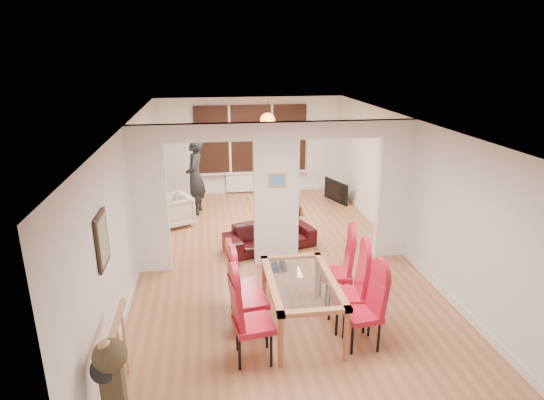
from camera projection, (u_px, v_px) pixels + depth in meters
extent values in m
cube|color=#AB6C44|center=(276.00, 261.00, 8.50)|extent=(5.00, 9.00, 0.01)
cube|color=white|center=(276.00, 195.00, 8.09)|extent=(5.00, 0.18, 2.60)
cube|color=black|center=(251.00, 139.00, 12.20)|extent=(3.00, 0.08, 1.80)
cube|color=white|center=(252.00, 182.00, 12.54)|extent=(1.40, 0.08, 0.50)
sphere|color=orange|center=(268.00, 120.00, 10.97)|extent=(0.36, 0.36, 0.36)
cube|color=gray|center=(102.00, 240.00, 5.40)|extent=(0.04, 0.52, 0.67)
cube|color=#4C8CD8|center=(277.00, 180.00, 7.91)|extent=(0.30, 0.03, 0.25)
imported|color=black|center=(270.00, 236.00, 8.99)|extent=(1.90, 1.18, 0.52)
imported|color=beige|center=(173.00, 211.00, 10.15)|extent=(1.00, 1.01, 0.70)
imported|color=black|center=(195.00, 176.00, 10.76)|extent=(0.72, 0.52, 1.84)
imported|color=black|center=(333.00, 192.00, 11.78)|extent=(0.95, 0.44, 0.55)
cylinder|color=#143F19|center=(275.00, 202.00, 10.69)|extent=(0.07, 0.07, 0.28)
imported|color=black|center=(276.00, 204.00, 10.90)|extent=(0.23, 0.23, 0.06)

